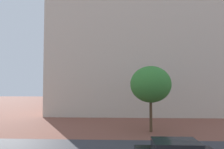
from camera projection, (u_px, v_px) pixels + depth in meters
landmark_building at (139, 39)px, 31.84m from camera, size 26.42×10.33×37.80m
tree_curb_far at (151, 84)px, 18.88m from camera, size 3.75×3.75×6.03m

